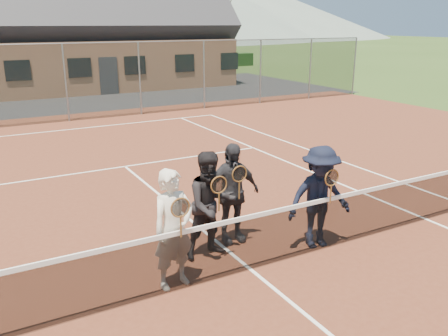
% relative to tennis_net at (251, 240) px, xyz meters
% --- Properties ---
extents(ground, '(220.00, 220.00, 0.00)m').
position_rel_tennis_net_xyz_m(ground, '(0.00, 20.00, -0.54)').
color(ground, '#2B4318').
rests_on(ground, ground).
extents(court_surface, '(30.00, 30.00, 0.02)m').
position_rel_tennis_net_xyz_m(court_surface, '(0.00, 0.00, -0.53)').
color(court_surface, '#562819').
rests_on(court_surface, ground).
extents(hedge_row, '(40.00, 1.20, 1.10)m').
position_rel_tennis_net_xyz_m(hedge_row, '(0.00, 32.00, 0.01)').
color(hedge_row, black).
rests_on(hedge_row, ground).
extents(hill_east, '(90.00, 90.00, 14.00)m').
position_rel_tennis_net_xyz_m(hill_east, '(55.00, 95.00, 6.46)').
color(hill_east, slate).
rests_on(hill_east, ground).
extents(court_markings, '(11.03, 23.83, 0.01)m').
position_rel_tennis_net_xyz_m(court_markings, '(0.00, 0.00, -0.51)').
color(court_markings, white).
rests_on(court_markings, court_surface).
extents(tennis_net, '(11.68, 0.08, 1.10)m').
position_rel_tennis_net_xyz_m(tennis_net, '(0.00, 0.00, 0.00)').
color(tennis_net, slate).
rests_on(tennis_net, ground).
extents(perimeter_fence, '(30.07, 0.07, 3.02)m').
position_rel_tennis_net_xyz_m(perimeter_fence, '(0.00, 13.50, 0.99)').
color(perimeter_fence, slate).
rests_on(perimeter_fence, ground).
extents(clubhouse, '(15.60, 8.20, 7.70)m').
position_rel_tennis_net_xyz_m(clubhouse, '(4.00, 24.00, 3.45)').
color(clubhouse, '#9E6B4C').
rests_on(clubhouse, ground).
extents(player_a, '(0.72, 0.55, 1.80)m').
position_rel_tennis_net_xyz_m(player_a, '(-1.22, 0.17, 0.38)').
color(player_a, silver).
rests_on(player_a, court_surface).
extents(player_b, '(0.89, 0.70, 1.80)m').
position_rel_tennis_net_xyz_m(player_b, '(-0.31, 0.75, 0.38)').
color(player_b, black).
rests_on(player_b, court_surface).
extents(player_c, '(1.09, 0.54, 1.80)m').
position_rel_tennis_net_xyz_m(player_c, '(0.26, 1.07, 0.38)').
color(player_c, '#27272C').
rests_on(player_c, court_surface).
extents(player_d, '(1.27, 0.87, 1.80)m').
position_rel_tennis_net_xyz_m(player_d, '(1.47, 0.16, 0.38)').
color(player_d, black).
rests_on(player_d, court_surface).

